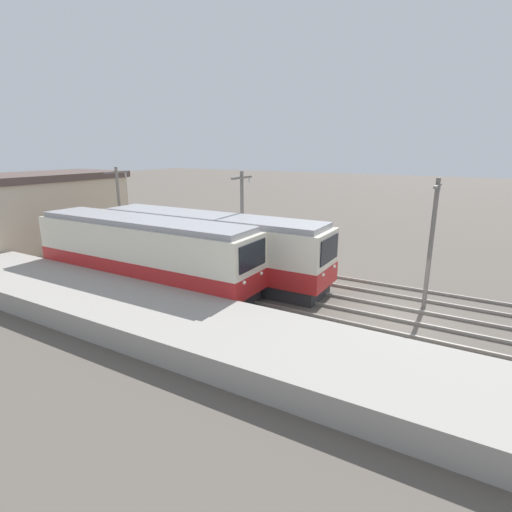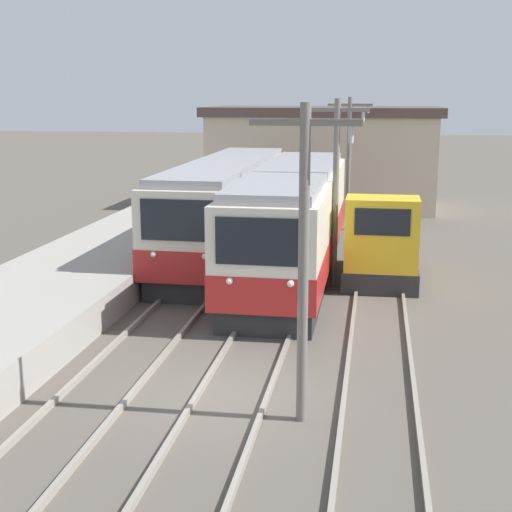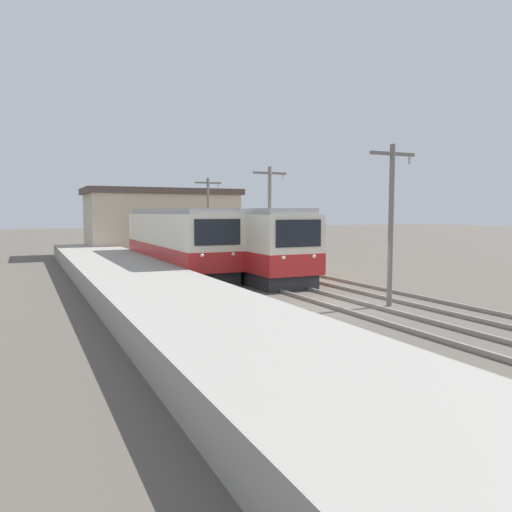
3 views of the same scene
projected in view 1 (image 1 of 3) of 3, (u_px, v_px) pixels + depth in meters
ground_plane at (396, 316)px, 17.79m from camera, size 200.00×200.00×0.00m
platform_left at (356, 373)px, 12.45m from camera, size 4.50×54.00×0.95m
track_left at (383, 338)px, 15.60m from camera, size 1.54×60.00×0.14m
track_center at (397, 313)px, 17.94m from camera, size 1.54×60.00×0.14m
track_right at (409, 293)px, 20.44m from camera, size 1.54×60.00×0.14m
commuter_train_left at (144, 255)px, 21.30m from camera, size 2.84×13.65×3.71m
commuter_train_center at (209, 249)px, 22.56m from camera, size 2.84×14.32×3.70m
shunting_locomotive at (242, 248)px, 25.05m from camera, size 2.40×4.78×3.00m
catenary_mast_near at (432, 239)px, 17.92m from camera, size 2.00×0.20×6.02m
catenary_mast_mid at (242, 219)px, 22.77m from camera, size 2.00×0.20×6.02m
catenary_mast_far at (119, 207)px, 27.63m from camera, size 2.00×0.20×6.02m
station_building at (38, 211)px, 29.65m from camera, size 12.60×6.30×5.47m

